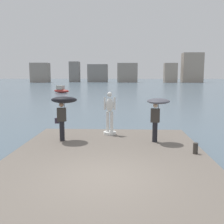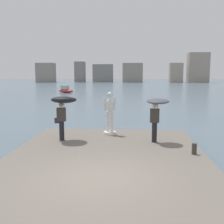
% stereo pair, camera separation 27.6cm
% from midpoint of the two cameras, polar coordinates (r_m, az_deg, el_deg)
% --- Properties ---
extents(ground_plane, '(400.00, 400.00, 0.00)m').
position_cam_midpoint_polar(ground_plane, '(47.37, 1.67, 3.98)').
color(ground_plane, slate).
extents(pier, '(7.37, 9.74, 0.40)m').
position_cam_midpoint_polar(pier, '(9.66, -1.74, -10.83)').
color(pier, '#70665B').
rests_on(pier, ground).
extents(statue_white_figure, '(0.62, 0.62, 2.11)m').
position_cam_midpoint_polar(statue_white_figure, '(12.93, -1.12, -0.82)').
color(statue_white_figure, white).
rests_on(statue_white_figure, pier).
extents(onlooker_left, '(1.19, 1.21, 2.04)m').
position_cam_midpoint_polar(onlooker_left, '(11.85, -11.15, 1.62)').
color(onlooker_left, black).
rests_on(onlooker_left, pier).
extents(onlooker_right, '(1.17, 1.18, 1.94)m').
position_cam_midpoint_polar(onlooker_right, '(11.51, 9.15, 0.84)').
color(onlooker_right, black).
rests_on(onlooker_right, pier).
extents(mooring_bollard, '(0.18, 0.18, 0.41)m').
position_cam_midpoint_polar(mooring_bollard, '(10.33, 16.96, -7.57)').
color(mooring_bollard, '#38332D').
rests_on(mooring_bollard, pier).
extents(boat_near, '(3.64, 2.68, 1.39)m').
position_cam_midpoint_polar(boat_near, '(50.81, -11.14, 4.68)').
color(boat_near, '#9E2D28').
rests_on(boat_near, ground).
extents(distant_skyline, '(79.13, 11.93, 13.48)m').
position_cam_midpoint_polar(distant_skyline, '(124.73, 2.95, 8.82)').
color(distant_skyline, gray).
rests_on(distant_skyline, ground).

